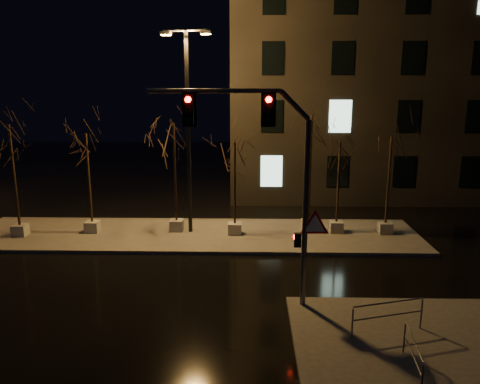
{
  "coord_description": "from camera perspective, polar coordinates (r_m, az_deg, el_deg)",
  "views": [
    {
      "loc": [
        2.74,
        -15.98,
        7.32
      ],
      "look_at": [
        2.28,
        3.67,
        2.8
      ],
      "focal_mm": 35.0,
      "sensor_mm": 36.0,
      "label": 1
    }
  ],
  "objects": [
    {
      "name": "tree_2",
      "position": [
        22.95,
        -8.02,
        5.34
      ],
      "size": [
        1.8,
        1.8,
        5.51
      ],
      "color": "#A4A199",
      "rests_on": "median"
    },
    {
      "name": "building",
      "position": [
        35.8,
        20.16,
        12.47
      ],
      "size": [
        25.0,
        12.0,
        15.0
      ],
      "primitive_type": "cube",
      "color": "black",
      "rests_on": "ground"
    },
    {
      "name": "tree_3",
      "position": [
        22.29,
        -0.65,
        3.57
      ],
      "size": [
        1.8,
        1.8,
        4.66
      ],
      "color": "#A4A199",
      "rests_on": "median"
    },
    {
      "name": "streetlight_main",
      "position": [
        22.58,
        -6.38,
        8.78
      ],
      "size": [
        2.4,
        0.72,
        9.63
      ],
      "rotation": [
        0.0,
        0.0,
        -0.19
      ],
      "color": "black",
      "rests_on": "median"
    },
    {
      "name": "guard_rail_a",
      "position": [
        14.76,
        17.6,
        -13.88
      ],
      "size": [
        2.25,
        0.71,
        1.01
      ],
      "rotation": [
        0.0,
        0.0,
        0.29
      ],
      "color": "#525459",
      "rests_on": "sidewalk_corner"
    },
    {
      "name": "traffic_signal_mast",
      "position": [
        14.72,
        3.71,
        3.01
      ],
      "size": [
        5.78,
        0.26,
        7.06
      ],
      "rotation": [
        0.0,
        0.0,
        -0.01
      ],
      "color": "#525459",
      "rests_on": "sidewalk_corner"
    },
    {
      "name": "tree_4",
      "position": [
        22.91,
        8.65,
        6.07
      ],
      "size": [
        1.8,
        1.8,
        5.91
      ],
      "color": "#A4A199",
      "rests_on": "median"
    },
    {
      "name": "guard_rail_b",
      "position": [
        13.2,
        20.34,
        -17.8
      ],
      "size": [
        0.24,
        1.94,
        0.92
      ],
      "rotation": [
        0.0,
        0.0,
        1.47
      ],
      "color": "#525459",
      "rests_on": "sidewalk_corner"
    },
    {
      "name": "ground",
      "position": [
        17.79,
        -7.8,
        -11.47
      ],
      "size": [
        90.0,
        90.0,
        0.0
      ],
      "primitive_type": "plane",
      "color": "black",
      "rests_on": "ground"
    },
    {
      "name": "tree_1",
      "position": [
        23.7,
        -18.12,
        4.17
      ],
      "size": [
        1.8,
        1.8,
        5.03
      ],
      "color": "#A4A199",
      "rests_on": "median"
    },
    {
      "name": "median",
      "position": [
        23.3,
        -5.51,
        -5.22
      ],
      "size": [
        22.0,
        5.0,
        0.15
      ],
      "primitive_type": "cube",
      "color": "#4E4B46",
      "rests_on": "ground"
    },
    {
      "name": "tree_6",
      "position": [
        23.48,
        17.83,
        3.92
      ],
      "size": [
        1.8,
        1.8,
        4.92
      ],
      "color": "#A4A199",
      "rests_on": "median"
    },
    {
      "name": "tree_5",
      "position": [
        23.06,
        12.01,
        3.68
      ],
      "size": [
        1.8,
        1.8,
        4.7
      ],
      "color": "#A4A199",
      "rests_on": "median"
    },
    {
      "name": "sidewalk_corner",
      "position": [
        15.19,
        20.27,
        -16.39
      ],
      "size": [
        7.0,
        5.0,
        0.15
      ],
      "primitive_type": "cube",
      "color": "#4E4B46",
      "rests_on": "ground"
    },
    {
      "name": "tree_0",
      "position": [
        24.4,
        -26.09,
        4.61
      ],
      "size": [
        1.8,
        1.8,
        5.52
      ],
      "color": "#A4A199",
      "rests_on": "median"
    }
  ]
}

